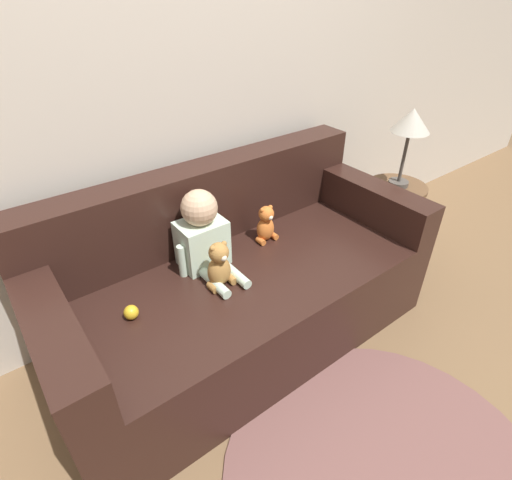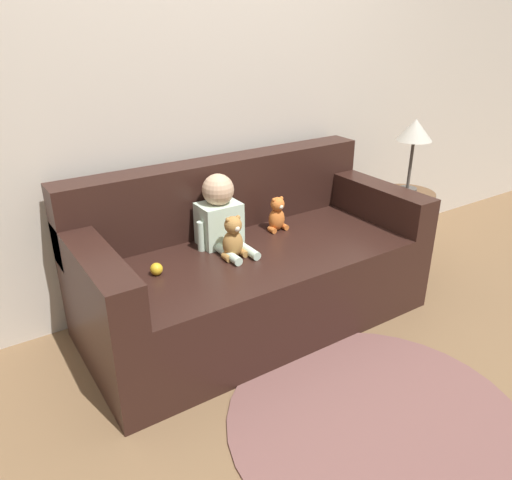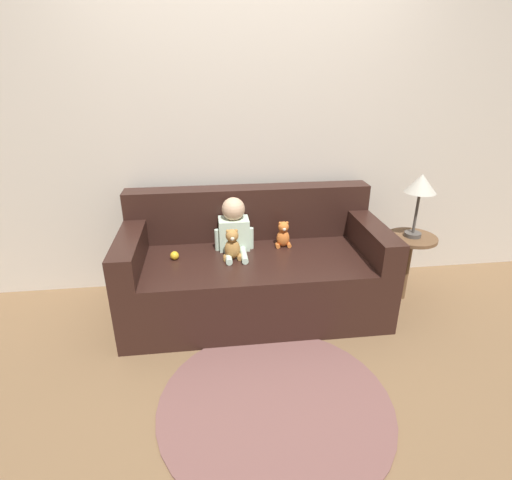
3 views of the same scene
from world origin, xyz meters
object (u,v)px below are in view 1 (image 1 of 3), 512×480
plush_toy_side (266,225)px  toy_ball (131,312)px  teddy_bear_brown (219,266)px  person_baby (203,234)px  couch (238,285)px  side_table (405,153)px

plush_toy_side → toy_ball: 0.80m
teddy_bear_brown → toy_ball: (-0.40, 0.04, -0.07)m
teddy_bear_brown → toy_ball: bearing=174.1°
teddy_bear_brown → person_baby: bearing=81.7°
couch → person_baby: (-0.13, 0.08, 0.31)m
toy_ball → side_table: (1.74, 0.01, 0.26)m
teddy_bear_brown → side_table: size_ratio=0.22×
teddy_bear_brown → toy_ball: 0.41m
toy_ball → side_table: side_table is taller
person_baby → teddy_bear_brown: 0.19m
person_baby → side_table: size_ratio=0.39×
person_baby → toy_ball: (-0.43, -0.13, -0.14)m
toy_ball → side_table: bearing=0.3°
plush_toy_side → side_table: size_ratio=0.20×
person_baby → plush_toy_side: size_ratio=1.94×
teddy_bear_brown → plush_toy_side: 0.42m
person_baby → plush_toy_side: bearing=-1.9°
person_baby → toy_ball: bearing=-162.8°
plush_toy_side → toy_ball: size_ratio=3.31×
plush_toy_side → side_table: bearing=-6.6°
plush_toy_side → couch: bearing=-162.7°
plush_toy_side → toy_ball: bearing=-171.3°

